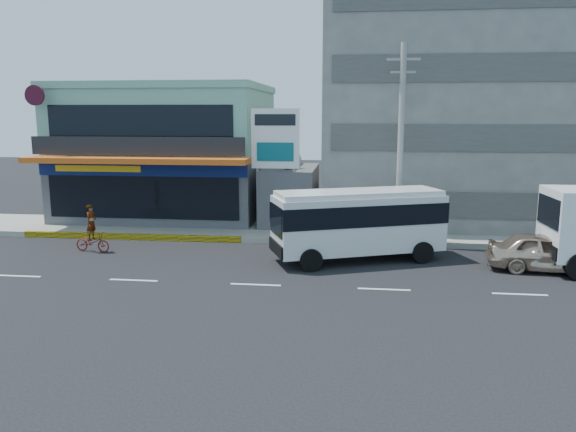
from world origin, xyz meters
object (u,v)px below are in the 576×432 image
Objects in this scene: satellite_dish at (289,168)px; utility_pole_near at (401,144)px; sedan at (547,252)px; motorcycle_rider at (92,236)px; shop_building at (170,155)px; billboard at (275,146)px; concrete_building at (459,107)px; minibus at (358,219)px.

utility_pole_near is (6.00, -3.60, 1.57)m from satellite_dish.
sedan is 2.11× the size of motorcycle_rider.
shop_building reaches higher than billboard.
shop_building is at bearing 159.79° from satellite_dish.
utility_pole_near reaches higher than billboard.
utility_pole_near is at bearing -30.96° from satellite_dish.
satellite_dish is at bearing 74.48° from billboard.
satellite_dish is at bearing -20.21° from shop_building.
billboard reaches higher than motorcycle_rider.
satellite_dish is (-10.00, -4.00, -3.42)m from concrete_building.
satellite_dish is at bearing 36.93° from motorcycle_rider.
satellite_dish is 0.65× the size of motorcycle_rider.
utility_pole_near is (-4.00, -7.60, -1.85)m from concrete_building.
motorcycle_rider is (-20.82, 0.95, -0.07)m from sedan.
satellite_dish is 2.31m from billboard.
concrete_building is 13.28m from sedan.
minibus is at bearing 90.64° from sedan.
satellite_dish reaches higher than minibus.
sedan is 20.85m from motorcycle_rider.
concrete_building reaches higher than sedan.
motorcycle_rider is at bearing -150.54° from concrete_building.
minibus reaches higher than sedan.
sedan is at bearing -27.77° from shop_building.
utility_pole_near reaches higher than motorcycle_rider.
satellite_dish is at bearing 149.04° from utility_pole_near.
concrete_building is 3.29× the size of sedan.
sedan is at bearing -33.59° from utility_pole_near.
shop_building is 18.28m from concrete_building.
shop_building is at bearing 147.68° from billboard.
minibus is at bearing -0.49° from motorcycle_rider.
utility_pole_near is 2.05× the size of sedan.
shop_building is 1.24× the size of utility_pole_near.
concrete_building is at bearing 28.92° from billboard.
billboard is 10.49m from motorcycle_rider.
concrete_building is 8.79m from utility_pole_near.
shop_building is 15.56m from minibus.
concrete_building is 6.92× the size of motorcycle_rider.
billboard is at bearing 71.83° from sedan.
motorcycle_rider is (-12.82, 0.11, -1.16)m from minibus.
billboard is at bearing -105.52° from satellite_dish.
sedan is (12.00, -7.59, -2.75)m from satellite_dish.
minibus is (4.00, -6.74, -1.65)m from satellite_dish.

